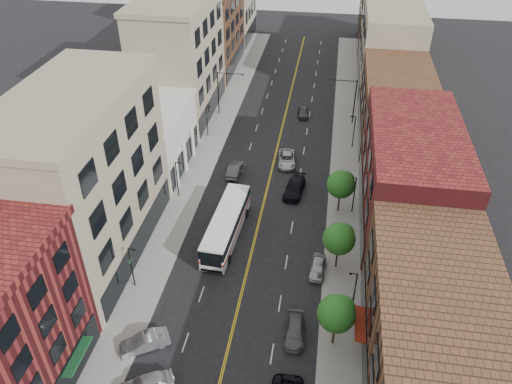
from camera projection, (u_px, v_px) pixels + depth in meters
The scene contains 32 objects.
ground at pixel (224, 367), 43.49m from camera, with size 220.00×220.00×0.00m, color black.
sidewalk_left at pixel (207, 153), 72.89m from camera, with size 4.00×110.00×0.15m, color gray.
sidewalk_right at pixel (345, 164), 70.33m from camera, with size 4.00×110.00×0.15m, color gray.
bldg_l_tanoffice at pixel (84, 182), 50.91m from camera, with size 10.00×22.00×18.00m, color gray.
bldg_l_white at pixel (148, 139), 68.29m from camera, with size 10.00×14.00×8.00m, color silver.
bldg_l_far_a at pixel (180, 59), 79.08m from camera, with size 10.00×20.00×18.00m, color gray.
bldg_l_far_b at pixel (210, 30), 96.04m from camera, with size 10.00×20.00×15.00m, color brown.
bldg_r_near at pixel (437, 357), 38.42m from camera, with size 10.00×26.00×10.00m, color brown.
bldg_r_mid at pixel (410, 176), 57.15m from camera, with size 10.00×22.00×12.00m, color maroon.
bldg_r_far_a at pixel (396, 105), 74.63m from camera, with size 10.00×20.00×10.00m, color brown.
bldg_r_far_b at pixel (390, 45), 90.38m from camera, with size 10.00×22.00×14.00m, color gray.
bldg_r_far_c at pixel (383, 21), 107.34m from camera, with size 10.00×18.00×11.00m, color brown.
tree_r_1 at pixel (338, 312), 43.17m from camera, with size 3.40×3.40×5.59m.
tree_r_2 at pixel (340, 238), 51.22m from camera, with size 3.40×3.40×5.59m.
tree_r_3 at pixel (342, 184), 59.27m from camera, with size 3.40×3.40×5.59m.
lamp_l_1 at pixel (132, 265), 49.61m from camera, with size 0.81×0.55×5.05m.
lamp_l_2 at pixel (177, 177), 62.48m from camera, with size 0.81×0.55×5.05m.
lamp_l_3 at pixel (207, 119), 75.36m from camera, with size 0.81×0.55×5.05m.
lamp_r_1 at pixel (354, 291), 46.80m from camera, with size 0.81×0.55×5.05m.
lamp_r_2 at pixel (354, 193), 59.68m from camera, with size 0.81×0.55×5.05m.
lamp_r_3 at pixel (354, 130), 72.56m from camera, with size 0.81×0.55×5.05m.
signal_mast_left at pixel (222, 88), 80.74m from camera, with size 4.49×0.18×7.20m.
signal_mast_right at pixel (351, 96), 78.11m from camera, with size 4.49×0.18×7.20m.
city_bus at pixel (226, 224), 56.60m from camera, with size 3.53×12.60×3.20m.
car_angle_a at pixel (146, 384), 41.21m from camera, with size 1.87×4.66×1.59m, color #A6A9AD.
car_angle_b at pixel (145, 342), 44.76m from camera, with size 1.55×4.44×1.46m, color silver.
car_parked_mid at pixel (295, 331), 45.84m from camera, with size 1.80×4.42×1.28m, color #4F4E54.
car_parked_far at pixel (318, 267), 52.60m from camera, with size 1.63×4.04×1.38m, color #A6A7AE.
car_lane_behind at pixel (235, 169), 68.01m from camera, with size 1.61×4.63×1.52m, color #46454A.
car_lane_a at pixel (295, 188), 64.35m from camera, with size 2.21×5.44×1.58m, color black.
car_lane_b at pixel (287, 159), 70.29m from camera, with size 2.39×5.19×1.44m, color #B7BBC0.
car_lane_c at pixel (303, 112), 82.42m from camera, with size 1.62×4.03×1.37m, color #434347.
Camera 1 is at (6.97, -25.81, 37.66)m, focal length 35.00 mm.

